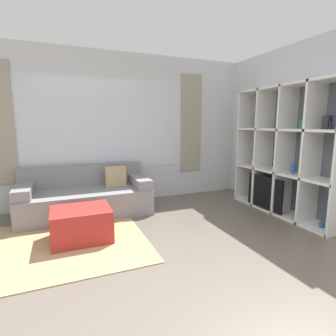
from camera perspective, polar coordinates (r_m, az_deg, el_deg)
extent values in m
plane|color=#665B51|center=(2.17, 6.24, -32.17)|extent=(16.00, 16.00, 0.00)
cube|color=silver|center=(4.87, -13.14, 8.21)|extent=(6.61, 0.07, 2.70)
cube|color=silver|center=(4.83, -13.10, 9.39)|extent=(2.97, 0.01, 1.60)
cube|color=#9E9984|center=(5.35, 4.97, 9.59)|extent=(0.44, 0.03, 1.90)
cube|color=silver|center=(4.70, 26.65, 7.41)|extent=(0.07, 4.56, 2.70)
cube|color=tan|center=(3.56, -26.60, -15.30)|extent=(2.53, 1.75, 0.01)
cube|color=#515660|center=(4.69, 25.86, 3.39)|extent=(0.02, 1.90, 2.03)
cube|color=white|center=(4.23, 28.81, 2.59)|extent=(0.42, 0.04, 2.03)
cube|color=white|center=(4.55, 24.15, 3.34)|extent=(0.42, 0.04, 2.03)
cube|color=white|center=(4.88, 20.11, 3.96)|extent=(0.42, 0.04, 2.03)
cube|color=white|center=(5.24, 16.60, 4.49)|extent=(0.42, 0.04, 2.03)
cube|color=white|center=(4.74, 23.33, -8.74)|extent=(0.42, 1.90, 0.04)
cube|color=white|center=(4.59, 23.87, -0.87)|extent=(0.42, 1.90, 0.04)
cube|color=white|center=(4.53, 24.45, 7.60)|extent=(0.42, 1.90, 0.04)
cube|color=white|center=(4.56, 25.04, 15.90)|extent=(0.42, 1.90, 0.04)
cube|color=black|center=(4.69, 20.31, -5.03)|extent=(0.04, 0.76, 0.55)
cube|color=black|center=(4.77, 20.31, -8.03)|extent=(0.10, 0.24, 0.03)
cylinder|color=#2856A8|center=(4.07, 31.38, 7.96)|extent=(0.08, 0.08, 0.11)
cylinder|color=#2856A8|center=(4.43, 25.62, -0.06)|extent=(0.07, 0.07, 0.16)
cube|color=#388947|center=(4.88, 21.11, -7.41)|extent=(0.09, 0.09, 0.08)
cylinder|color=#2856A8|center=(4.26, 30.48, -10.62)|extent=(0.07, 0.07, 0.07)
cylinder|color=white|center=(5.06, 18.15, 1.19)|extent=(0.08, 0.08, 0.11)
cylinder|color=#388947|center=(4.32, 27.03, 8.43)|extent=(0.05, 0.05, 0.12)
cube|color=#232328|center=(4.07, 31.36, 8.47)|extent=(0.09, 0.09, 0.18)
cube|color=gray|center=(4.45, -17.27, -7.11)|extent=(1.99, 0.91, 0.40)
cube|color=gray|center=(4.71, -17.92, -1.48)|extent=(1.99, 0.18, 0.35)
cube|color=gray|center=(4.40, -28.89, -4.32)|extent=(0.24, 0.85, 0.15)
cube|color=gray|center=(4.53, -6.37, -2.79)|extent=(0.24, 0.85, 0.15)
cube|color=tan|center=(4.50, -11.34, -1.78)|extent=(0.34, 0.13, 0.34)
cube|color=#A82823|center=(3.52, -18.31, -11.56)|extent=(0.71, 0.58, 0.41)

